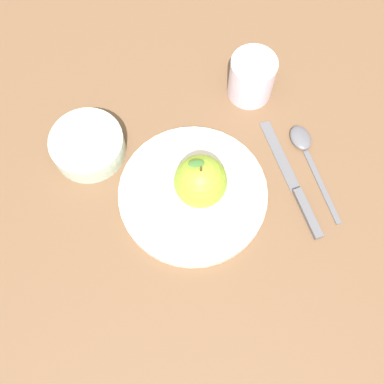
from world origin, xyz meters
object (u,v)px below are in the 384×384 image
(side_bowl, at_px, (87,144))
(knife, at_px, (296,188))
(apple, at_px, (201,181))
(cup, at_px, (252,76))
(dinner_plate, at_px, (192,194))
(spoon, at_px, (306,149))

(side_bowl, distance_m, knife, 0.35)
(apple, distance_m, cup, 0.22)
(cup, bearing_deg, dinner_plate, 109.89)
(apple, height_order, cup, apple)
(side_bowl, distance_m, cup, 0.30)
(dinner_plate, height_order, cup, cup)
(side_bowl, height_order, spoon, side_bowl)
(apple, bearing_deg, cup, -67.42)
(knife, bearing_deg, spoon, -60.87)
(dinner_plate, xyz_separation_m, apple, (-0.01, -0.01, 0.05))
(apple, distance_m, spoon, 0.21)
(cup, xyz_separation_m, spoon, (-0.15, 0.02, -0.04))
(apple, distance_m, knife, 0.17)
(side_bowl, xyz_separation_m, cup, (-0.10, -0.28, 0.02))
(dinner_plate, bearing_deg, spoon, -109.64)
(cup, distance_m, knife, 0.21)
(knife, bearing_deg, dinner_plate, 51.21)
(apple, xyz_separation_m, knife, (-0.10, -0.12, -0.05))
(dinner_plate, relative_size, cup, 2.92)
(cup, bearing_deg, spoon, 174.15)
(apple, height_order, spoon, apple)
(side_bowl, bearing_deg, spoon, -133.11)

